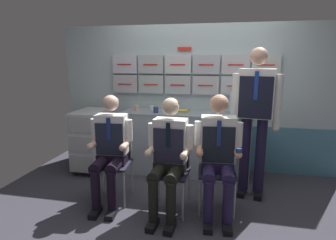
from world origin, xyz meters
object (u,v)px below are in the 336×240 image
(folding_chair_left, at_px, (115,155))
(water_bottle_clear, at_px, (232,103))
(folding_chair_by_counter, at_px, (217,162))
(folding_chair_right, at_px, (172,162))
(service_trolley, at_px, (91,138))
(crew_member_left, at_px, (110,146))
(crew_member_by_counter, at_px, (218,150))
(crew_member_standing, at_px, (255,109))
(snack_banana, at_px, (184,111))
(crew_member_right, at_px, (169,153))
(espresso_cup_small, at_px, (217,109))

(folding_chair_left, height_order, water_bottle_clear, water_bottle_clear)
(water_bottle_clear, bearing_deg, folding_chair_by_counter, -99.61)
(folding_chair_right, bearing_deg, folding_chair_left, 171.40)
(service_trolley, xyz_separation_m, folding_chair_right, (1.40, -0.84, 0.04))
(folding_chair_by_counter, bearing_deg, folding_chair_right, -166.06)
(crew_member_left, bearing_deg, folding_chair_right, 4.22)
(folding_chair_by_counter, height_order, crew_member_by_counter, crew_member_by_counter)
(crew_member_left, xyz_separation_m, crew_member_standing, (1.61, 0.53, 0.39))
(service_trolley, xyz_separation_m, snack_banana, (1.36, 0.19, 0.44))
(service_trolley, height_order, folding_chair_left, service_trolley)
(folding_chair_by_counter, xyz_separation_m, snack_banana, (-0.52, 0.91, 0.40))
(folding_chair_right, height_order, snack_banana, snack_banana)
(crew_member_right, distance_m, crew_member_by_counter, 0.52)
(folding_chair_right, distance_m, crew_member_by_counter, 0.54)
(service_trolley, xyz_separation_m, folding_chair_by_counter, (1.89, -0.72, 0.04))
(folding_chair_left, relative_size, crew_member_right, 0.68)
(crew_member_standing, bearing_deg, folding_chair_by_counter, -139.21)
(espresso_cup_small, bearing_deg, folding_chair_by_counter, -86.97)
(folding_chair_left, distance_m, folding_chair_right, 0.73)
(snack_banana, bearing_deg, water_bottle_clear, 1.36)
(crew_member_right, xyz_separation_m, espresso_cup_small, (0.44, 1.32, 0.25))
(folding_chair_left, relative_size, crew_member_standing, 0.48)
(crew_member_standing, distance_m, snack_banana, 1.10)
(crew_member_left, height_order, folding_chair_right, crew_member_left)
(espresso_cup_small, xyz_separation_m, snack_banana, (-0.47, -0.12, -0.01))
(crew_member_right, xyz_separation_m, water_bottle_clear, (0.65, 1.21, 0.36))
(crew_member_right, xyz_separation_m, folding_chair_by_counter, (0.49, 0.28, -0.17))
(crew_member_left, relative_size, crew_member_right, 1.00)
(folding_chair_left, height_order, snack_banana, snack_banana)
(crew_member_standing, bearing_deg, water_bottle_clear, 113.84)
(folding_chair_left, distance_m, espresso_cup_small, 1.61)
(folding_chair_right, bearing_deg, crew_member_by_counter, -4.40)
(service_trolley, bearing_deg, crew_member_by_counter, -24.79)
(folding_chair_right, height_order, crew_member_right, crew_member_right)
(crew_member_by_counter, height_order, snack_banana, crew_member_by_counter)
(water_bottle_clear, xyz_separation_m, espresso_cup_small, (-0.21, 0.11, -0.12))
(service_trolley, bearing_deg, folding_chair_left, -47.09)
(folding_chair_by_counter, height_order, crew_member_standing, crew_member_standing)
(service_trolley, distance_m, crew_member_standing, 2.40)
(service_trolley, relative_size, espresso_cup_small, 14.10)
(crew_member_left, relative_size, folding_chair_right, 1.47)
(water_bottle_clear, bearing_deg, snack_banana, -178.64)
(folding_chair_by_counter, bearing_deg, crew_member_standing, 40.79)
(folding_chair_left, height_order, espresso_cup_small, espresso_cup_small)
(folding_chair_right, xyz_separation_m, crew_member_standing, (0.90, 0.48, 0.55))
(crew_member_by_counter, distance_m, espresso_cup_small, 1.22)
(crew_member_right, bearing_deg, folding_chair_by_counter, 29.83)
(crew_member_right, height_order, crew_member_standing, crew_member_standing)
(espresso_cup_small, bearing_deg, service_trolley, -170.16)
(folding_chair_left, distance_m, water_bottle_clear, 1.74)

